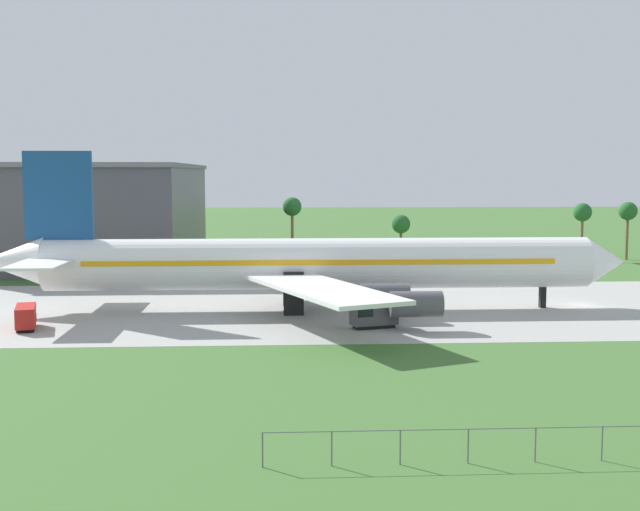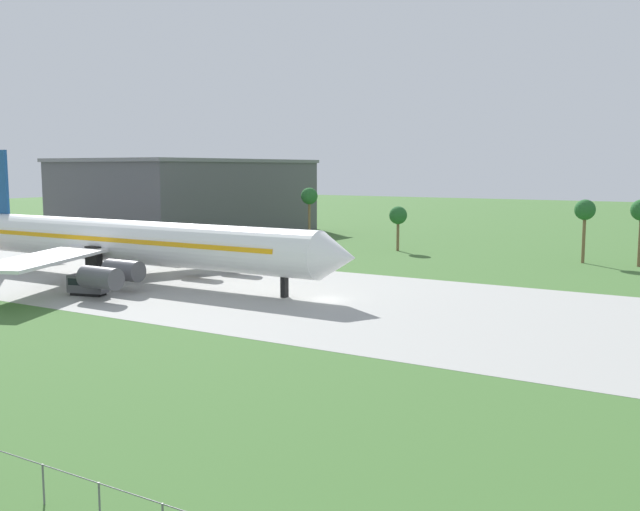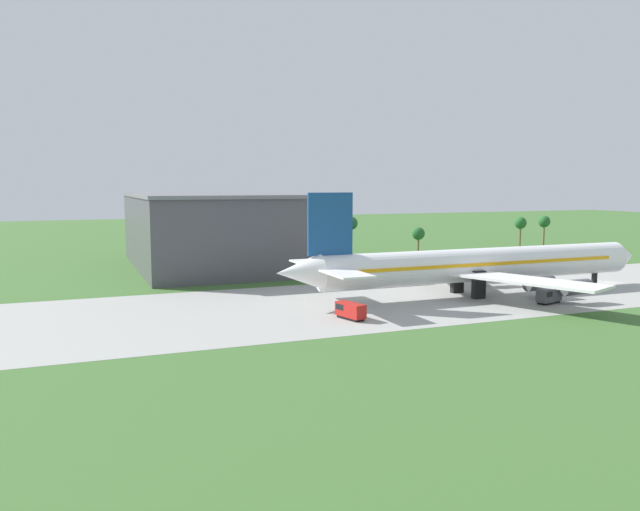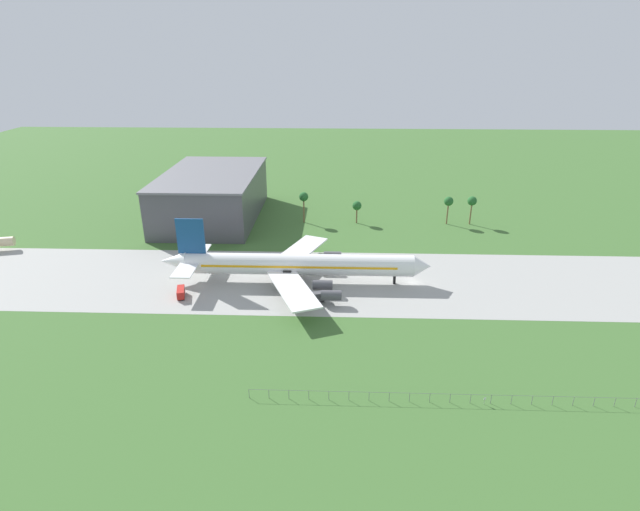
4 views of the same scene
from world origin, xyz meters
The scene contains 7 objects.
ground_plane centered at (0.00, 0.00, 0.00)m, with size 600.00×600.00×0.00m, color #3D662D.
taxiway_strip centered at (0.00, 0.00, 0.01)m, with size 320.00×44.00×0.02m.
jet_airliner centered at (-35.07, -1.53, 5.76)m, with size 79.89×54.30×19.61m.
baggage_tug centered at (-28.63, -13.68, 1.45)m, with size 5.43×3.30×2.71m.
fuel_truck centered at (-66.49, -12.08, 1.38)m, with size 3.28×5.79×2.57m.
terminal_building centered at (-73.70, 58.69, 9.37)m, with size 36.72×61.20×18.70m.
palm_tree_row centered at (-0.24, 53.38, 8.92)m, with size 69.36×3.60×12.40m.
Camera 3 is at (-106.63, -99.19, 20.92)m, focal length 35.00 mm.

